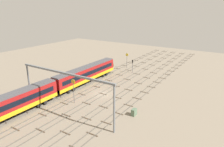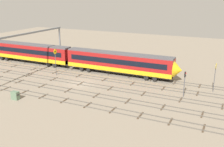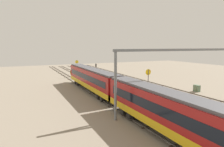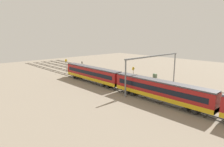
# 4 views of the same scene
# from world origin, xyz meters

# --- Properties ---
(ground_plane) EXTENTS (139.52, 139.52, 0.00)m
(ground_plane) POSITION_xyz_m (0.00, 0.00, 0.00)
(ground_plane) COLOR gray
(track_near_foreground) EXTENTS (123.52, 2.40, 0.16)m
(track_near_foreground) POSITION_xyz_m (0.00, -8.56, 0.07)
(track_near_foreground) COLOR #59544C
(track_near_foreground) RESTS_ON ground
(track_second_near) EXTENTS (123.52, 2.40, 0.16)m
(track_second_near) POSITION_xyz_m (0.00, -4.28, 0.07)
(track_second_near) COLOR #59544C
(track_second_near) RESTS_ON ground
(track_middle) EXTENTS (123.52, 2.40, 0.16)m
(track_middle) POSITION_xyz_m (-0.00, 0.00, 0.07)
(track_middle) COLOR #59544C
(track_middle) RESTS_ON ground
(track_second_far) EXTENTS (123.52, 2.40, 0.16)m
(track_second_far) POSITION_xyz_m (0.00, 4.28, 0.07)
(track_second_far) COLOR #59544C
(track_second_far) RESTS_ON ground
(track_with_train) EXTENTS (123.52, 2.40, 0.16)m
(track_with_train) POSITION_xyz_m (-0.00, 8.56, 0.07)
(track_with_train) COLOR #59544C
(track_with_train) RESTS_ON ground
(train) EXTENTS (75.20, 3.24, 4.80)m
(train) POSITION_xyz_m (-19.95, 8.56, 2.66)
(train) COLOR maroon
(train) RESTS_ON ground
(overhead_gantry) EXTENTS (0.40, 23.31, 9.22)m
(overhead_gantry) POSITION_xyz_m (-12.81, -0.09, 7.14)
(overhead_gantry) COLOR slate
(overhead_gantry) RESTS_ON ground
(speed_sign_near_foreground) EXTENTS (0.14, 1.01, 5.35)m
(speed_sign_near_foreground) POSITION_xyz_m (24.01, 6.22, 3.54)
(speed_sign_near_foreground) COLOR #4C4C51
(speed_sign_near_foreground) RESTS_ON ground
(speed_sign_mid_trackside) EXTENTS (0.14, 1.03, 5.74)m
(speed_sign_mid_trackside) POSITION_xyz_m (-7.73, 2.56, 3.79)
(speed_sign_mid_trackside) COLOR #4C4C51
(speed_sign_mid_trackside) RESTS_ON ground
(signal_light_trackside_approach) EXTENTS (0.31, 0.32, 4.46)m
(signal_light_trackside_approach) POSITION_xyz_m (19.62, 1.70, 2.92)
(signal_light_trackside_approach) COLOR #4C4C51
(signal_light_trackside_approach) RESTS_ON ground
(relay_cabinet) EXTENTS (1.31, 0.78, 1.41)m
(relay_cabinet) POSITION_xyz_m (-5.51, -11.64, 0.71)
(relay_cabinet) COLOR #597259
(relay_cabinet) RESTS_ON ground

